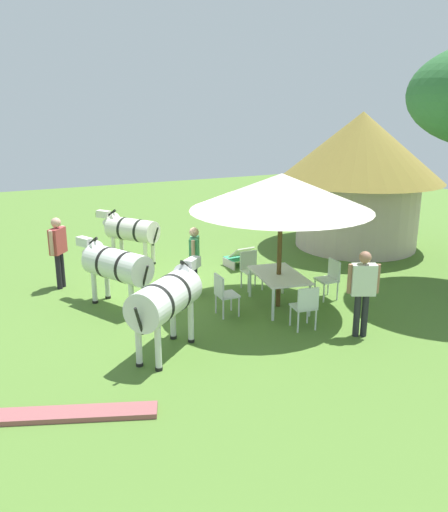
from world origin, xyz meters
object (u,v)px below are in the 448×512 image
Objects in this scene: patio_chair_west_end at (250,267)px; patio_chair_east_end at (305,305)px; zebra_by_umbrella at (131,230)px; patio_chair_near_lawn at (224,292)px; guest_beside_umbrella at (363,286)px; standing_watcher at (58,246)px; striped_lounge_chair at (238,258)px; zebra_toward_hut at (166,298)px; thatched_hut at (360,171)px; zebra_nearest_camera at (116,265)px; shade_umbrella at (281,192)px; patio_dining_table at (279,277)px; patio_chair_near_hut at (330,276)px; guest_behind_table at (194,255)px.

patio_chair_west_end and patio_chair_east_end have the same top height.
patio_chair_east_end is 0.49× the size of zebra_by_umbrella.
patio_chair_east_end is at bearing 41.62° from patio_chair_near_lawn.
standing_watcher is at bearing -23.01° from guest_beside_umbrella.
zebra_toward_hut is at bearing -134.80° from striped_lounge_chair.
striped_lounge_chair is 0.46× the size of zebra_toward_hut.
zebra_nearest_camera is (1.86, -8.05, -1.39)m from thatched_hut.
shade_umbrella is 2.27× the size of patio_dining_table.
zebra_nearest_camera reaches higher than patio_chair_west_end.
patio_dining_table is 1.89× the size of patio_chair_near_hut.
patio_chair_near_hut is 1.91m from patio_chair_west_end.
standing_watcher is at bearing 61.49° from patio_chair_near_hut.
patio_chair_near_hut is 4.81m from zebra_nearest_camera.
zebra_toward_hut is (1.07, -2.95, 0.37)m from patio_dining_table.
standing_watcher is (-3.39, -5.44, 0.52)m from patio_chair_near_hut.
standing_watcher is (-3.31, -4.12, 0.38)m from patio_dining_table.
patio_chair_east_end is 3.06m from guest_behind_table.
thatched_hut reaches higher than guest_beside_umbrella.
patio_chair_east_end is 6.09m from standing_watcher.
patio_chair_east_end is 2.83m from zebra_toward_hut.
patio_chair_near_lawn is 2.03m from zebra_toward_hut.
standing_watcher is 4.53m from zebra_toward_hut.
shade_umbrella is at bearing -109.25° from guest_behind_table.
thatched_hut is 2.70× the size of zebra_toward_hut.
thatched_hut is 2.71× the size of zebra_by_umbrella.
patio_dining_table is at bearing 90.00° from patio_chair_east_end.
guest_beside_umbrella reaches higher than zebra_nearest_camera.
shade_umbrella is 3.78m from striped_lounge_chair.
shade_umbrella is 2.09× the size of zebra_toward_hut.
patio_chair_near_lawn is 1.07× the size of striped_lounge_chair.
patio_chair_west_end is 3.88m from zebra_by_umbrella.
striped_lounge_chair is (-1.65, 0.52, -0.27)m from patio_chair_west_end.
guest_behind_table reaches higher than patio_chair_west_end.
patio_chair_near_hut and patio_chair_west_end have the same top height.
guest_behind_table reaches higher than patio_chair_near_lawn.
thatched_hut is 7.09m from zebra_by_umbrella.
thatched_hut is at bearing 124.76° from shade_umbrella.
patio_dining_table is 0.92× the size of zebra_toward_hut.
zebra_nearest_camera is at bearing 117.05° from guest_behind_table.
patio_chair_east_end is (1.31, -0.18, -0.14)m from patio_dining_table.
patio_chair_east_end is at bearing 44.37° from zebra_toward_hut.
patio_chair_near_hut is 1.94m from patio_chair_east_end.
patio_chair_west_end is at bearing -54.52° from guest_beside_umbrella.
striped_lounge_chair is at bearing 88.50° from patio_chair_east_end.
guest_beside_umbrella is at bearing 34.39° from zebra_toward_hut.
patio_chair_near_lawn is at bearing 91.13° from patio_chair_near_hut.
shade_umbrella reaches higher than guest_behind_table.
zebra_nearest_camera is at bearing -77.01° from thatched_hut.
standing_watcher is (-1.83, -2.75, 0.08)m from guest_behind_table.
shade_umbrella is at bearing -102.19° from zebra_by_umbrella.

